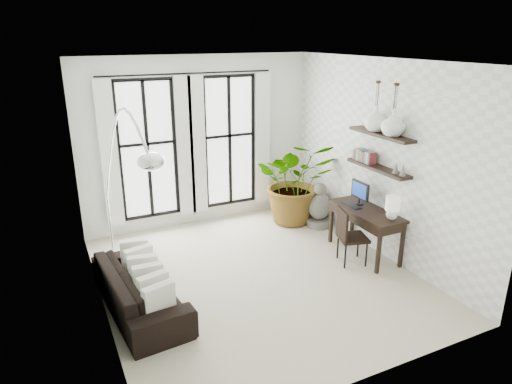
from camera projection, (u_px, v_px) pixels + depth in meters
floor at (257, 276)px, 7.04m from camera, size 5.00×5.00×0.00m
ceiling at (257, 61)px, 5.99m from camera, size 5.00×5.00×0.00m
wall_left at (92, 201)px, 5.59m from camera, size 0.00×5.00×5.00m
wall_right at (381, 159)px, 7.44m from camera, size 0.00×5.00×5.00m
wall_back at (199, 142)px, 8.64m from camera, size 4.50×0.00×4.50m
windows at (191, 146)px, 8.51m from camera, size 3.26×0.13×2.65m
wall_shelves at (378, 154)px, 7.28m from camera, size 0.25×1.30×0.60m
sofa at (139, 289)px, 6.12m from camera, size 0.99×2.13×0.60m
throw_pillows at (146, 274)px, 6.10m from camera, size 0.40×1.52×0.40m
plant at (296, 181)px, 8.84m from camera, size 1.89×1.79×1.67m
desk at (368, 214)px, 7.46m from camera, size 0.58×1.37×1.20m
desk_chair at (348, 233)px, 7.28m from camera, size 0.55×0.55×0.93m
arc_lamp at (124, 149)px, 6.28m from camera, size 0.77×1.90×2.63m
buddha at (319, 208)px, 8.77m from camera, size 0.49×0.49×0.88m
vase_a at (393, 123)px, 6.86m from camera, size 0.37×0.37×0.38m
vase_b at (376, 119)px, 7.20m from camera, size 0.37×0.37×0.38m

